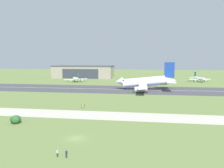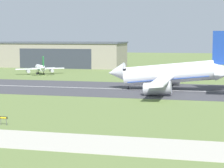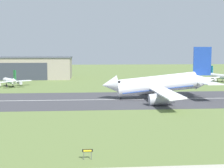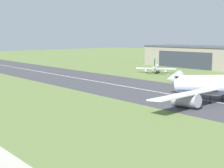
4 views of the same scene
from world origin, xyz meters
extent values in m
plane|color=olive|center=(0.00, 49.45, 0.00)|extent=(723.96, 723.96, 0.00)
cube|color=#3D3D42|center=(0.00, 98.89, 0.03)|extent=(483.96, 41.20, 0.06)
cube|color=silver|center=(0.00, 98.89, 0.07)|extent=(435.56, 0.70, 0.01)
cube|color=gray|center=(-53.31, 194.04, 6.75)|extent=(69.17, 27.61, 13.51)
cube|color=#424751|center=(-53.31, 194.04, 13.96)|extent=(70.17, 28.61, 0.90)
cube|color=#2D333D|center=(-53.31, 180.19, 5.40)|extent=(41.50, 0.12, 10.81)
cylinder|color=white|center=(17.65, 99.26, 5.60)|extent=(29.77, 6.30, 9.20)
cone|color=white|center=(0.18, 99.26, 5.60)|extent=(6.27, 6.29, 6.83)
cube|color=black|center=(3.29, 99.26, 6.86)|extent=(1.14, 5.35, 0.55)
cube|color=navy|center=(17.65, 99.26, 3.87)|extent=(26.24, 5.98, 2.85)
cube|color=white|center=(17.07, 82.71, 4.50)|extent=(5.12, 26.82, 0.91)
cylinder|color=#A8A8B2|center=(16.05, 84.85, 2.30)|extent=(8.53, 3.90, 4.70)
cylinder|color=black|center=(4.21, 99.26, 1.23)|extent=(0.24, 0.24, 2.46)
cylinder|color=black|center=(4.21, 99.26, 0.22)|extent=(0.84, 0.84, 0.44)
cylinder|color=black|center=(17.56, 103.04, 1.23)|extent=(0.24, 0.24, 2.46)
cylinder|color=black|center=(17.56, 103.04, 0.22)|extent=(0.84, 0.84, 0.44)
cylinder|color=black|center=(17.56, 95.49, 1.23)|extent=(0.24, 0.24, 2.46)
cylinder|color=black|center=(17.56, 95.49, 0.22)|extent=(0.84, 0.84, 0.44)
cylinder|color=silver|center=(-47.14, 145.39, 3.03)|extent=(8.93, 11.53, 2.60)
cone|color=silver|center=(-51.18, 151.40, 3.03)|extent=(3.46, 3.39, 2.60)
cone|color=silver|center=(-42.89, 139.05, 3.50)|extent=(3.68, 3.89, 2.34)
cube|color=black|center=(-50.46, 150.33, 3.55)|extent=(2.45, 2.15, 0.44)
cube|color=#1E7238|center=(-47.14, 145.39, 2.32)|extent=(8.14, 10.45, 0.20)
cube|color=silver|center=(-42.02, 149.12, 2.58)|extent=(9.55, 7.38, 0.40)
cylinder|color=#A8A8B2|center=(-42.92, 149.03, 1.52)|extent=(3.22, 3.70, 1.61)
cube|color=silver|center=(-52.54, 142.05, 2.58)|extent=(9.55, 7.38, 0.40)
cylinder|color=#A8A8B2|center=(-52.11, 142.85, 1.52)|extent=(3.22, 3.70, 1.61)
cube|color=#1E7238|center=(-43.15, 139.44, 6.54)|extent=(1.81, 2.50, 4.42)
cube|color=silver|center=(-40.20, 140.94, 3.42)|extent=(4.68, 4.27, 0.24)
cube|color=silver|center=(-45.66, 137.28, 3.42)|extent=(4.68, 4.27, 0.24)
cylinder|color=black|center=(-49.86, 149.43, 0.87)|extent=(0.24, 0.24, 1.73)
cylinder|color=black|center=(-49.86, 149.43, 0.22)|extent=(0.84, 0.84, 0.44)
cylinder|color=black|center=(-45.71, 146.04, 0.87)|extent=(0.24, 0.24, 1.73)
cylinder|color=black|center=(-45.71, 146.04, 0.22)|extent=(0.84, 0.84, 0.44)
cylinder|color=black|center=(-48.30, 144.30, 0.87)|extent=(0.24, 0.24, 1.73)
cylinder|color=black|center=(-48.30, 144.30, 0.22)|extent=(0.84, 0.84, 0.44)
camera|label=1|loc=(18.18, -55.12, 21.32)|focal=35.00mm
camera|label=2|loc=(33.45, -43.38, 17.97)|focal=70.00mm
camera|label=3|loc=(-8.25, -14.51, 17.70)|focal=50.00mm
camera|label=4|loc=(68.44, 9.50, 20.89)|focal=50.00mm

